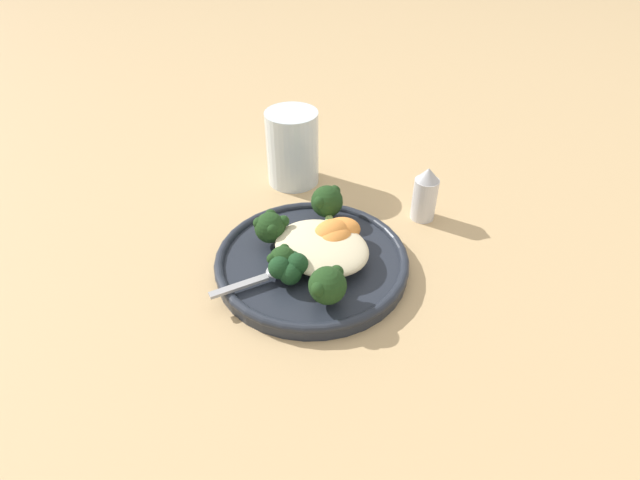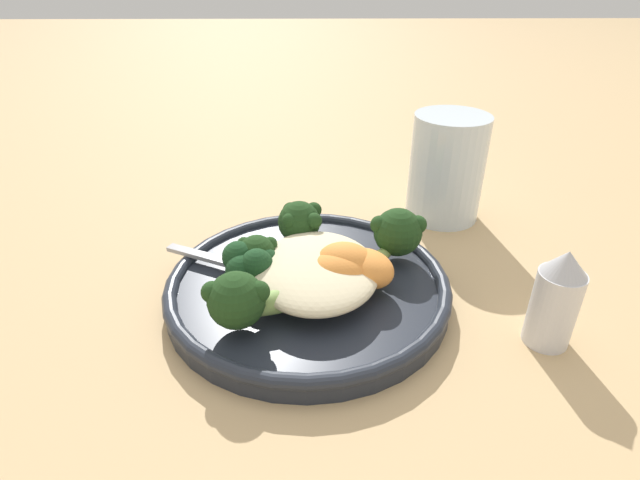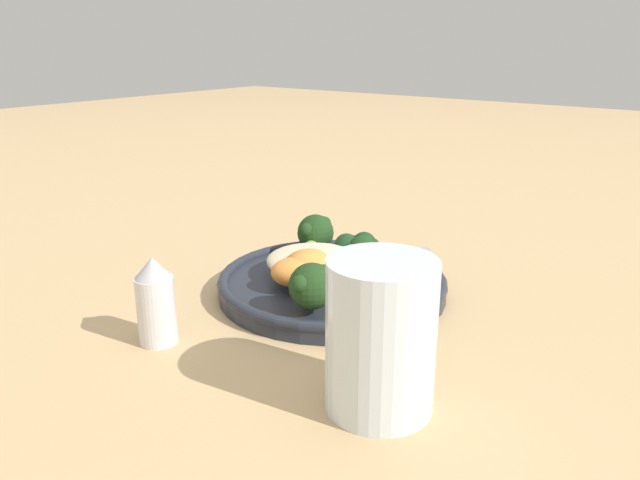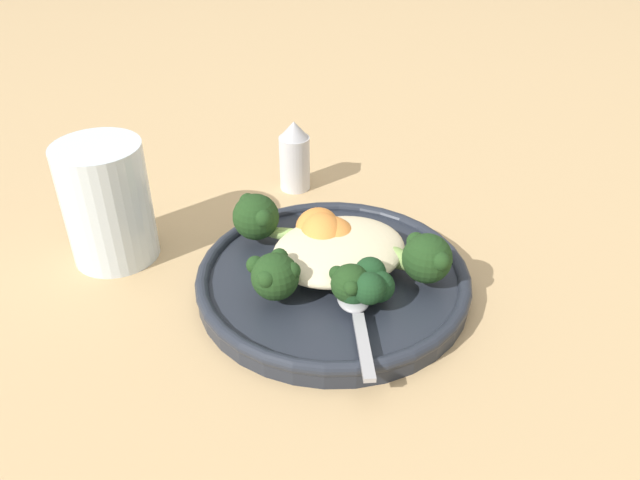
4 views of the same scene
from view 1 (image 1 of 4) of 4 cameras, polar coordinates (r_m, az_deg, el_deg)
name	(u,v)px [view 1 (image 1 of 4)]	position (r m, az deg, el deg)	size (l,w,h in m)	color
ground_plane	(302,269)	(0.62, -2.05, -3.29)	(4.00, 4.00, 0.00)	tan
plate	(312,261)	(0.62, -0.93, -2.44)	(0.24, 0.24, 0.02)	#232833
quinoa_mound	(322,247)	(0.60, 0.18, -0.82)	(0.12, 0.10, 0.02)	beige
broccoli_stalk_0	(328,207)	(0.66, 0.95, 3.74)	(0.10, 0.11, 0.04)	#8EB25B
broccoli_stalk_1	(281,231)	(0.62, -4.45, 1.07)	(0.12, 0.05, 0.04)	#8EB25B
broccoli_stalk_2	(295,259)	(0.58, -2.90, -2.14)	(0.07, 0.09, 0.03)	#8EB25B
broccoli_stalk_3	(330,279)	(0.55, 1.14, -4.44)	(0.07, 0.11, 0.04)	#8EB25B
sweet_potato_chunk_0	(342,230)	(0.63, 2.49, 1.17)	(0.05, 0.04, 0.03)	orange
sweet_potato_chunk_1	(334,239)	(0.61, 1.67, 0.09)	(0.05, 0.04, 0.03)	orange
sweet_potato_chunk_2	(332,234)	(0.62, 1.32, 0.73)	(0.05, 0.04, 0.03)	orange
kale_tuft	(288,266)	(0.57, -3.70, -3.00)	(0.05, 0.05, 0.03)	#193D1E
spoon	(273,274)	(0.58, -5.43, -3.84)	(0.06, 0.10, 0.01)	#A3A3A8
water_glass	(292,148)	(0.77, -3.16, 10.47)	(0.08, 0.08, 0.11)	silver
salt_shaker	(425,194)	(0.70, 11.93, 5.17)	(0.03, 0.03, 0.08)	silver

